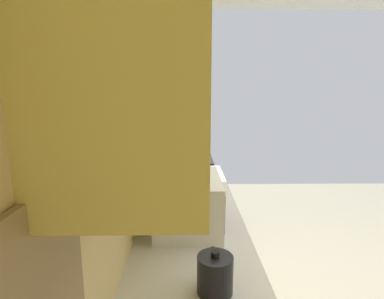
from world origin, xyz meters
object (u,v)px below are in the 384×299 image
object	(u,v)px
bowl	(200,183)
kettle	(215,274)
oven_range	(188,192)
microwave	(188,202)

from	to	relation	value
bowl	kettle	size ratio (longest dim) A/B	0.78
oven_range	bowl	world-z (taller)	oven_range
oven_range	bowl	distance (m)	1.16
oven_range	microwave	xyz separation A→B (m)	(-1.87, -0.00, 0.59)
kettle	microwave	bearing A→B (deg)	9.92
bowl	kettle	distance (m)	1.42
kettle	bowl	bearing A→B (deg)	0.00
oven_range	bowl	bearing A→B (deg)	-174.20
microwave	bowl	world-z (taller)	microwave
microwave	kettle	xyz separation A→B (m)	(-0.61, -0.11, -0.08)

